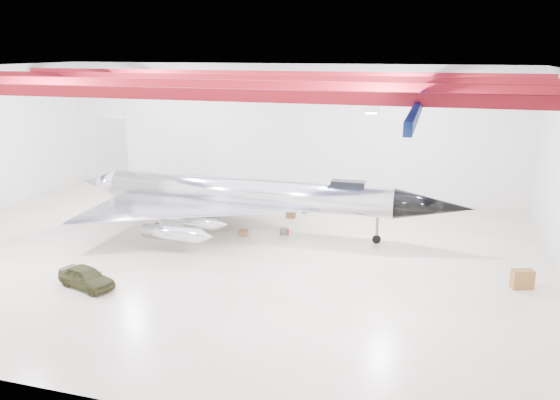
% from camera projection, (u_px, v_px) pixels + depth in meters
% --- Properties ---
extents(floor, '(40.00, 40.00, 0.00)m').
position_uv_depth(floor, '(215.00, 251.00, 33.97)').
color(floor, beige).
rests_on(floor, ground).
extents(wall_back, '(40.00, 0.00, 40.00)m').
position_uv_depth(wall_back, '(282.00, 130.00, 46.38)').
color(wall_back, silver).
rests_on(wall_back, floor).
extents(ceiling, '(40.00, 40.00, 0.00)m').
position_uv_depth(ceiling, '(209.00, 70.00, 31.03)').
color(ceiling, '#0A0F38').
rests_on(ceiling, wall_back).
extents(ceiling_structure, '(39.50, 29.50, 1.08)m').
position_uv_depth(ceiling_structure, '(210.00, 82.00, 31.21)').
color(ceiling_structure, maroon).
rests_on(ceiling_structure, ceiling).
extents(jet_aircraft, '(27.53, 15.84, 7.52)m').
position_uv_depth(jet_aircraft, '(246.00, 197.00, 37.04)').
color(jet_aircraft, silver).
rests_on(jet_aircraft, floor).
extents(jeep, '(3.66, 2.31, 1.16)m').
position_uv_depth(jeep, '(86.00, 277.00, 28.68)').
color(jeep, '#33341A').
rests_on(jeep, floor).
extents(desk, '(1.23, 0.88, 1.02)m').
position_uv_depth(desk, '(522.00, 279.00, 28.59)').
color(desk, brown).
rests_on(desk, floor).
extents(crate_ply, '(0.57, 0.47, 0.38)m').
position_uv_depth(crate_ply, '(159.00, 226.00, 38.10)').
color(crate_ply, olive).
rests_on(crate_ply, floor).
extents(toolbox_red, '(0.49, 0.42, 0.30)m').
position_uv_depth(toolbox_red, '(200.00, 210.00, 42.00)').
color(toolbox_red, '#A31210').
rests_on(toolbox_red, floor).
extents(engine_drum, '(0.55, 0.55, 0.47)m').
position_uv_depth(engine_drum, '(284.00, 232.00, 36.89)').
color(engine_drum, '#59595B').
rests_on(engine_drum, floor).
extents(parts_bin, '(0.69, 0.56, 0.48)m').
position_uv_depth(parts_bin, '(291.00, 215.00, 40.66)').
color(parts_bin, olive).
rests_on(parts_bin, floor).
extents(crate_small, '(0.41, 0.36, 0.25)m').
position_uv_depth(crate_small, '(189.00, 217.00, 40.37)').
color(crate_small, '#59595B').
rests_on(crate_small, floor).
extents(tool_chest, '(0.50, 0.50, 0.38)m').
position_uv_depth(tool_chest, '(286.00, 232.00, 36.99)').
color(tool_chest, '#A31210').
rests_on(tool_chest, floor).
extents(oil_barrel, '(0.67, 0.57, 0.42)m').
position_uv_depth(oil_barrel, '(244.00, 233.00, 36.67)').
color(oil_barrel, olive).
rests_on(oil_barrel, floor).
extents(spares_box, '(0.52, 0.52, 0.35)m').
position_uv_depth(spares_box, '(305.00, 211.00, 41.78)').
color(spares_box, '#59595B').
rests_on(spares_box, floor).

